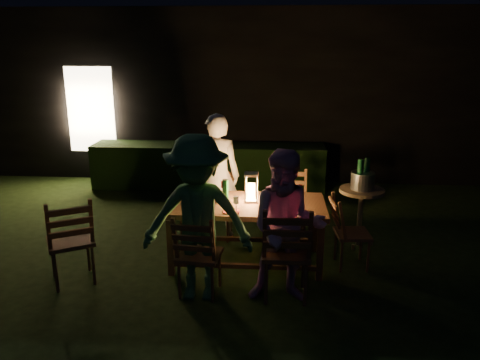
# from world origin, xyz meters

# --- Properties ---
(garden_envelope) EXTENTS (40.00, 40.00, 3.20)m
(garden_envelope) POSITION_xyz_m (-0.01, 6.15, 1.58)
(garden_envelope) COLOR black
(garden_envelope) RESTS_ON ground
(dining_table) EXTENTS (1.84, 0.92, 0.77)m
(dining_table) POSITION_xyz_m (0.39, 0.70, 0.69)
(dining_table) COLOR #542F1C
(dining_table) RESTS_ON ground
(chair_near_left) EXTENTS (0.48, 0.51, 0.96)m
(chair_near_left) POSITION_xyz_m (-0.06, -0.07, 0.29)
(chair_near_left) COLOR #542F1C
(chair_near_left) RESTS_ON ground
(chair_near_right) EXTENTS (0.48, 0.52, 1.09)m
(chair_near_right) POSITION_xyz_m (0.84, -0.07, 0.33)
(chair_near_right) COLOR #542F1C
(chair_near_right) RESTS_ON ground
(chair_far_left) EXTENTS (0.44, 0.48, 0.95)m
(chair_far_left) POSITION_xyz_m (-0.06, 1.47, 0.29)
(chair_far_left) COLOR #542F1C
(chair_far_left) RESTS_ON ground
(chair_far_right) EXTENTS (0.43, 0.46, 0.96)m
(chair_far_right) POSITION_xyz_m (0.94, 1.47, 0.29)
(chair_far_right) COLOR #542F1C
(chair_far_right) RESTS_ON ground
(chair_end) EXTENTS (0.47, 0.44, 0.90)m
(chair_end) POSITION_xyz_m (1.62, 0.70, 0.27)
(chair_end) COLOR #542F1C
(chair_end) RESTS_ON ground
(chair_spare) EXTENTS (0.66, 0.67, 1.06)m
(chair_spare) POSITION_xyz_m (-1.50, 0.08, 0.32)
(chair_spare) COLOR #542F1C
(chair_spare) RESTS_ON ground
(person_house_side) EXTENTS (0.62, 0.41, 1.70)m
(person_house_side) POSITION_xyz_m (-0.07, 1.52, 0.85)
(person_house_side) COLOR #F7DFD2
(person_house_side) RESTS_ON ground
(person_opp_right) EXTENTS (0.78, 0.61, 1.60)m
(person_opp_right) POSITION_xyz_m (0.84, -0.12, 0.80)
(person_opp_right) COLOR #CB8CB6
(person_opp_right) RESTS_ON ground
(person_opp_left) EXTENTS (1.12, 0.65, 1.73)m
(person_opp_left) POSITION_xyz_m (-0.06, -0.12, 0.87)
(person_opp_left) COLOR #366C3F
(person_opp_left) RESTS_ON ground
(lantern) EXTENTS (0.16, 0.16, 0.35)m
(lantern) POSITION_xyz_m (0.44, 0.75, 0.92)
(lantern) COLOR white
(lantern) RESTS_ON dining_table
(plate_far_left) EXTENTS (0.25, 0.25, 0.01)m
(plate_far_left) POSITION_xyz_m (-0.16, 0.92, 0.77)
(plate_far_left) COLOR white
(plate_far_left) RESTS_ON dining_table
(plate_near_left) EXTENTS (0.25, 0.25, 0.01)m
(plate_near_left) POSITION_xyz_m (-0.16, 0.48, 0.77)
(plate_near_left) COLOR white
(plate_near_left) RESTS_ON dining_table
(plate_far_right) EXTENTS (0.25, 0.25, 0.01)m
(plate_far_right) POSITION_xyz_m (0.84, 0.92, 0.77)
(plate_far_right) COLOR white
(plate_far_right) RESTS_ON dining_table
(plate_near_right) EXTENTS (0.25, 0.25, 0.01)m
(plate_near_right) POSITION_xyz_m (0.84, 0.48, 0.77)
(plate_near_right) COLOR white
(plate_near_right) RESTS_ON dining_table
(wineglass_a) EXTENTS (0.06, 0.06, 0.18)m
(wineglass_a) POSITION_xyz_m (0.09, 0.98, 0.85)
(wineglass_a) COLOR #59070F
(wineglass_a) RESTS_ON dining_table
(wineglass_b) EXTENTS (0.06, 0.06, 0.18)m
(wineglass_b) POSITION_xyz_m (-0.33, 0.58, 0.85)
(wineglass_b) COLOR #59070F
(wineglass_b) RESTS_ON dining_table
(wineglass_c) EXTENTS (0.06, 0.06, 0.18)m
(wineglass_c) POSITION_xyz_m (0.69, 0.42, 0.85)
(wineglass_c) COLOR #59070F
(wineglass_c) RESTS_ON dining_table
(wineglass_d) EXTENTS (0.06, 0.06, 0.18)m
(wineglass_d) POSITION_xyz_m (1.01, 0.88, 0.85)
(wineglass_d) COLOR #59070F
(wineglass_d) RESTS_ON dining_table
(wineglass_e) EXTENTS (0.06, 0.06, 0.18)m
(wineglass_e) POSITION_xyz_m (0.29, 0.40, 0.85)
(wineglass_e) COLOR silver
(wineglass_e) RESTS_ON dining_table
(bottle_table) EXTENTS (0.07, 0.07, 0.28)m
(bottle_table) POSITION_xyz_m (0.14, 0.70, 0.91)
(bottle_table) COLOR #0F471E
(bottle_table) RESTS_ON dining_table
(napkin_left) EXTENTS (0.18, 0.14, 0.01)m
(napkin_left) POSITION_xyz_m (0.24, 0.38, 0.77)
(napkin_left) COLOR red
(napkin_left) RESTS_ON dining_table
(napkin_right) EXTENTS (0.18, 0.14, 0.01)m
(napkin_right) POSITION_xyz_m (0.94, 0.40, 0.77)
(napkin_right) COLOR red
(napkin_right) RESTS_ON dining_table
(phone) EXTENTS (0.14, 0.07, 0.01)m
(phone) POSITION_xyz_m (-0.23, 0.40, 0.77)
(phone) COLOR black
(phone) RESTS_ON dining_table
(side_table) EXTENTS (0.58, 0.58, 0.77)m
(side_table) POSITION_xyz_m (1.83, 1.33, 0.68)
(side_table) COLOR brown
(side_table) RESTS_ON ground
(ice_bucket) EXTENTS (0.30, 0.30, 0.22)m
(ice_bucket) POSITION_xyz_m (1.83, 1.33, 0.88)
(ice_bucket) COLOR #A5A8AD
(ice_bucket) RESTS_ON side_table
(bottle_bucket_a) EXTENTS (0.07, 0.07, 0.32)m
(bottle_bucket_a) POSITION_xyz_m (1.78, 1.29, 0.93)
(bottle_bucket_a) COLOR #0F471E
(bottle_bucket_a) RESTS_ON side_table
(bottle_bucket_b) EXTENTS (0.07, 0.07, 0.32)m
(bottle_bucket_b) POSITION_xyz_m (1.88, 1.37, 0.93)
(bottle_bucket_b) COLOR #0F471E
(bottle_bucket_b) RESTS_ON side_table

